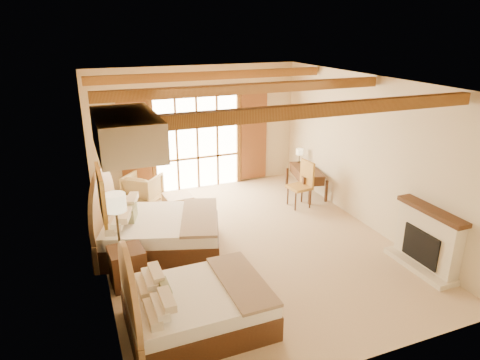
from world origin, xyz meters
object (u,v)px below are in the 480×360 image
nightstand (127,267)px  desk (306,181)px  armchair (143,188)px  bed_near (188,306)px  bed_far (152,230)px

nightstand → desk: 5.41m
nightstand → armchair: bearing=72.1°
armchair → desk: armchair is taller
bed_near → desk: bed_near is taller
bed_far → desk: bearing=37.1°
bed_near → desk: (4.18, 3.93, -0.02)m
armchair → desk: size_ratio=0.57×
bed_far → desk: 4.47m
bed_near → armchair: 4.99m
bed_near → desk: size_ratio=1.44×
nightstand → armchair: size_ratio=0.84×
bed_near → bed_far: bearing=90.4°
bed_near → nightstand: 1.62m
armchair → desk: bearing=-155.0°
armchair → desk: 4.11m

